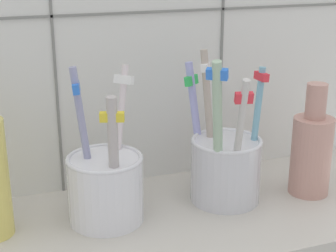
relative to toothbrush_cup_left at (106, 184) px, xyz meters
The scene contains 5 objects.
counter_slab 9.20cm from the toothbrush_cup_left, 13.93° to the right, with size 64.00×22.00×2.00cm, color #BCB7AD.
tile_wall_back 20.49cm from the toothbrush_cup_left, 54.37° to the left, with size 64.00×2.20×45.00cm.
toothbrush_cup_left is the anchor object (origin of this frame).
toothbrush_cup_right 14.49cm from the toothbrush_cup_left, ahead, with size 8.89×11.32×18.25cm.
ceramic_vase 25.31cm from the toothbrush_cup_left, ahead, with size 4.90×4.90×13.93cm.
Camera 1 is at (-19.01, -50.25, 31.24)cm, focal length 56.60 mm.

